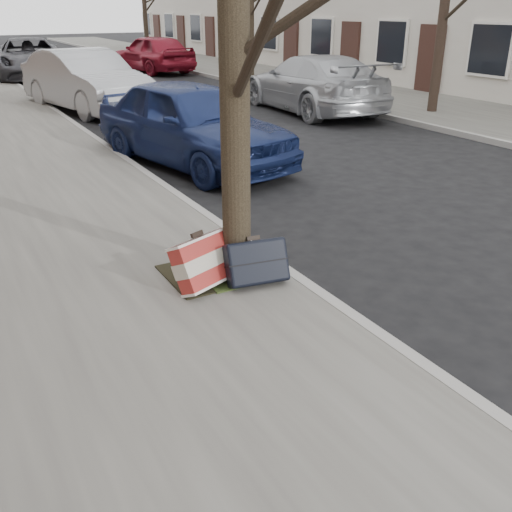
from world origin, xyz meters
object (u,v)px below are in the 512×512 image
suitcase_navy (256,262)px  car_near_front (192,123)px  suitcase_red (206,261)px  car_near_mid (86,81)px

suitcase_navy → car_near_front: bearing=82.5°
suitcase_navy → car_near_front: (1.51, 4.96, 0.39)m
suitcase_red → suitcase_navy: bearing=-46.2°
suitcase_red → car_near_mid: (1.78, 11.34, 0.41)m
suitcase_red → car_near_mid: bearing=59.7°
suitcase_navy → car_near_mid: car_near_mid is taller
car_near_mid → suitcase_navy: bearing=-108.3°
suitcase_red → car_near_front: size_ratio=0.15×
car_near_front → car_near_mid: size_ratio=0.91×
suitcase_navy → car_near_mid: (1.34, 11.55, 0.43)m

